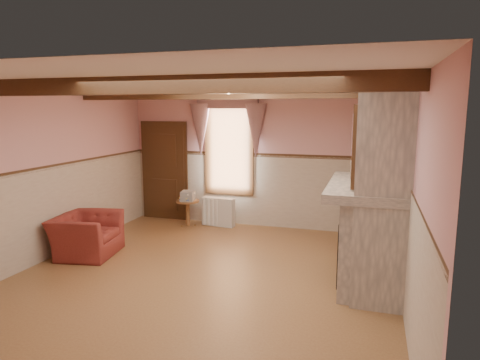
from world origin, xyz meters
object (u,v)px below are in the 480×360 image
(bowl, at_px, (368,182))
(mantel_clock, at_px, (369,168))
(armchair, at_px, (87,235))
(side_table, at_px, (188,213))
(radiator, at_px, (218,212))
(oil_lamp, at_px, (368,171))

(bowl, height_order, mantel_clock, mantel_clock)
(armchair, height_order, bowl, bowl)
(side_table, relative_size, radiator, 0.79)
(mantel_clock, bearing_deg, radiator, 156.63)
(side_table, distance_m, radiator, 0.64)
(radiator, distance_m, mantel_clock, 3.49)
(radiator, relative_size, mantel_clock, 2.92)
(bowl, relative_size, mantel_clock, 1.57)
(side_table, xyz_separation_m, oil_lamp, (3.61, -1.70, 1.29))
(armchair, xyz_separation_m, side_table, (0.88, 2.18, -0.07))
(radiator, bearing_deg, side_table, -156.64)
(armchair, bearing_deg, side_table, -31.79)
(armchair, relative_size, radiator, 1.52)
(oil_lamp, bearing_deg, radiator, 147.73)
(armchair, bearing_deg, mantel_clock, -86.29)
(side_table, height_order, oil_lamp, oil_lamp)
(armchair, bearing_deg, radiator, -42.03)
(radiator, relative_size, bowl, 1.85)
(armchair, distance_m, bowl, 4.63)
(armchair, bearing_deg, bowl, -98.65)
(side_table, height_order, bowl, bowl)
(side_table, relative_size, oil_lamp, 1.96)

